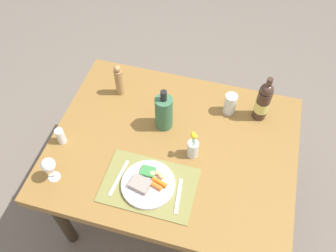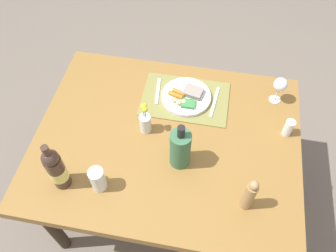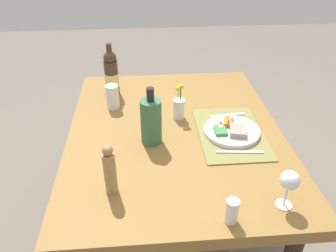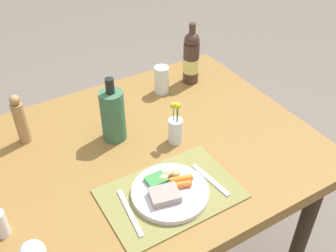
{
  "view_description": "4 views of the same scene",
  "coord_description": "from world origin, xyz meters",
  "px_view_note": "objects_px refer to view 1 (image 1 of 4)",
  "views": [
    {
      "loc": [
        0.25,
        -1.01,
        2.27
      ],
      "look_at": [
        -0.04,
        0.04,
        0.81
      ],
      "focal_mm": 37.77,
      "sensor_mm": 36.0,
      "label": 1
    },
    {
      "loc": [
        -0.17,
        0.9,
        2.1
      ],
      "look_at": [
        -0.01,
        -0.0,
        0.81
      ],
      "focal_mm": 36.29,
      "sensor_mm": 36.0,
      "label": 2
    },
    {
      "loc": [
        -1.35,
        0.15,
        1.61
      ],
      "look_at": [
        -0.08,
        0.04,
        0.79
      ],
      "focal_mm": 35.93,
      "sensor_mm": 36.0,
      "label": 3
    },
    {
      "loc": [
        -0.53,
        -1.04,
        1.72
      ],
      "look_at": [
        0.09,
        -0.0,
        0.77
      ],
      "focal_mm": 42.1,
      "sensor_mm": 36.0,
      "label": 4
    }
  ],
  "objects_px": {
    "fork": "(119,178)",
    "pepper_mill": "(119,80)",
    "wine_bottle": "(263,101)",
    "wine_glass": "(48,165)",
    "dining_table": "(173,153)",
    "flower_vase": "(193,147)",
    "salt_shaker": "(61,136)",
    "water_tumbler": "(230,105)",
    "cooler_bottle": "(164,112)",
    "dinner_plate": "(148,183)",
    "knife": "(178,196)"
  },
  "relations": [
    {
      "from": "fork",
      "to": "pepper_mill",
      "type": "relative_size",
      "value": 0.98
    },
    {
      "from": "wine_bottle",
      "to": "wine_glass",
      "type": "xyz_separation_m",
      "value": [
        -0.93,
        -0.66,
        -0.01
      ]
    },
    {
      "from": "dining_table",
      "to": "flower_vase",
      "type": "xyz_separation_m",
      "value": [
        0.11,
        -0.03,
        0.14
      ]
    },
    {
      "from": "flower_vase",
      "to": "salt_shaker",
      "type": "distance_m",
      "value": 0.7
    },
    {
      "from": "dining_table",
      "to": "pepper_mill",
      "type": "xyz_separation_m",
      "value": [
        -0.4,
        0.28,
        0.18
      ]
    },
    {
      "from": "wine_bottle",
      "to": "water_tumbler",
      "type": "relative_size",
      "value": 2.28
    },
    {
      "from": "cooler_bottle",
      "to": "salt_shaker",
      "type": "height_order",
      "value": "cooler_bottle"
    },
    {
      "from": "dining_table",
      "to": "fork",
      "type": "relative_size",
      "value": 6.18
    },
    {
      "from": "cooler_bottle",
      "to": "water_tumbler",
      "type": "height_order",
      "value": "cooler_bottle"
    },
    {
      "from": "dinner_plate",
      "to": "salt_shaker",
      "type": "height_order",
      "value": "salt_shaker"
    },
    {
      "from": "water_tumbler",
      "to": "cooler_bottle",
      "type": "bearing_deg",
      "value": -149.75
    },
    {
      "from": "dinner_plate",
      "to": "wine_glass",
      "type": "xyz_separation_m",
      "value": [
        -0.46,
        -0.08,
        0.09
      ]
    },
    {
      "from": "dining_table",
      "to": "wine_bottle",
      "type": "bearing_deg",
      "value": 37.59
    },
    {
      "from": "dinner_plate",
      "to": "dining_table",
      "type": "bearing_deg",
      "value": 78.15
    },
    {
      "from": "wine_bottle",
      "to": "pepper_mill",
      "type": "relative_size",
      "value": 1.39
    },
    {
      "from": "knife",
      "to": "flower_vase",
      "type": "height_order",
      "value": "flower_vase"
    },
    {
      "from": "dining_table",
      "to": "knife",
      "type": "xyz_separation_m",
      "value": [
        0.1,
        -0.28,
        0.08
      ]
    },
    {
      "from": "flower_vase",
      "to": "fork",
      "type": "bearing_deg",
      "value": -143.69
    },
    {
      "from": "wine_bottle",
      "to": "pepper_mill",
      "type": "bearing_deg",
      "value": -177.22
    },
    {
      "from": "knife",
      "to": "water_tumbler",
      "type": "relative_size",
      "value": 1.41
    },
    {
      "from": "flower_vase",
      "to": "wine_bottle",
      "type": "bearing_deg",
      "value": 49.13
    },
    {
      "from": "dining_table",
      "to": "salt_shaker",
      "type": "xyz_separation_m",
      "value": [
        -0.58,
        -0.13,
        0.12
      ]
    },
    {
      "from": "wine_glass",
      "to": "pepper_mill",
      "type": "relative_size",
      "value": 0.73
    },
    {
      "from": "dinner_plate",
      "to": "salt_shaker",
      "type": "distance_m",
      "value": 0.54
    },
    {
      "from": "knife",
      "to": "salt_shaker",
      "type": "height_order",
      "value": "salt_shaker"
    },
    {
      "from": "wine_bottle",
      "to": "salt_shaker",
      "type": "xyz_separation_m",
      "value": [
        -0.99,
        -0.45,
        -0.08
      ]
    },
    {
      "from": "flower_vase",
      "to": "water_tumbler",
      "type": "distance_m",
      "value": 0.36
    },
    {
      "from": "dining_table",
      "to": "wine_glass",
      "type": "bearing_deg",
      "value": -146.56
    },
    {
      "from": "dinner_plate",
      "to": "flower_vase",
      "type": "height_order",
      "value": "flower_vase"
    },
    {
      "from": "wine_glass",
      "to": "cooler_bottle",
      "type": "bearing_deg",
      "value": 46.39
    },
    {
      "from": "pepper_mill",
      "to": "wine_bottle",
      "type": "bearing_deg",
      "value": 2.78
    },
    {
      "from": "fork",
      "to": "salt_shaker",
      "type": "height_order",
      "value": "salt_shaker"
    },
    {
      "from": "flower_vase",
      "to": "pepper_mill",
      "type": "bearing_deg",
      "value": 148.6
    },
    {
      "from": "dinner_plate",
      "to": "wine_bottle",
      "type": "height_order",
      "value": "wine_bottle"
    },
    {
      "from": "wine_bottle",
      "to": "cooler_bottle",
      "type": "distance_m",
      "value": 0.54
    },
    {
      "from": "dining_table",
      "to": "dinner_plate",
      "type": "relative_size",
      "value": 4.92
    },
    {
      "from": "flower_vase",
      "to": "water_tumbler",
      "type": "height_order",
      "value": "flower_vase"
    },
    {
      "from": "wine_glass",
      "to": "water_tumbler",
      "type": "distance_m",
      "value": 1.01
    },
    {
      "from": "knife",
      "to": "pepper_mill",
      "type": "height_order",
      "value": "pepper_mill"
    },
    {
      "from": "dinner_plate",
      "to": "salt_shaker",
      "type": "bearing_deg",
      "value": 166.13
    },
    {
      "from": "cooler_bottle",
      "to": "water_tumbler",
      "type": "distance_m",
      "value": 0.38
    },
    {
      "from": "knife",
      "to": "wine_glass",
      "type": "bearing_deg",
      "value": 179.35
    },
    {
      "from": "fork",
      "to": "flower_vase",
      "type": "bearing_deg",
      "value": 42.01
    },
    {
      "from": "fork",
      "to": "water_tumbler",
      "type": "distance_m",
      "value": 0.73
    },
    {
      "from": "wine_bottle",
      "to": "water_tumbler",
      "type": "xyz_separation_m",
      "value": [
        -0.17,
        -0.01,
        -0.07
      ]
    },
    {
      "from": "dinner_plate",
      "to": "flower_vase",
      "type": "xyz_separation_m",
      "value": [
        0.17,
        0.23,
        0.05
      ]
    },
    {
      "from": "dining_table",
      "to": "pepper_mill",
      "type": "relative_size",
      "value": 6.06
    },
    {
      "from": "dining_table",
      "to": "dinner_plate",
      "type": "distance_m",
      "value": 0.28
    },
    {
      "from": "fork",
      "to": "wine_glass",
      "type": "xyz_separation_m",
      "value": [
        -0.31,
        -0.08,
        0.11
      ]
    },
    {
      "from": "cooler_bottle",
      "to": "water_tumbler",
      "type": "xyz_separation_m",
      "value": [
        0.33,
        0.19,
        -0.05
      ]
    }
  ]
}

